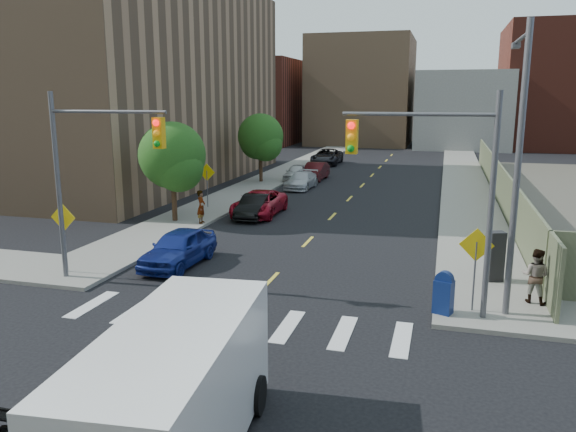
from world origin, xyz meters
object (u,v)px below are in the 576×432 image
Objects in this scene: mailbox at (444,293)px; pedestrian_west at (201,207)px; parked_car_red at (259,203)px; parked_car_silver at (301,180)px; parked_car_black at (255,206)px; parked_car_white at (297,173)px; parked_car_grey at (327,157)px; payphone at (495,256)px; parked_car_maroon at (315,171)px; pedestrian_east at (535,276)px; cargo_van at (177,388)px; parked_car_blue at (179,248)px.

pedestrian_west is at bearing 162.23° from mailbox.
parked_car_silver is (0.00, 9.99, -0.08)m from parked_car_red.
parked_car_black is 1.01× the size of parked_car_white.
pedestrian_west is (-0.80, -29.08, 0.25)m from parked_car_grey.
parked_car_red is 15.45m from payphone.
parked_car_white is at bearing -10.45° from pedestrian_west.
mailbox is (10.50, -27.87, 0.10)m from parked_car_maroon.
payphone is at bearing -40.36° from pedestrian_east.
pedestrian_west reaches higher than parked_car_grey.
parked_car_black is 15.42m from parked_car_maroon.
parked_car_maroon is at bearing 93.26° from cargo_van.
payphone reaches higher than parked_car_red.
parked_car_black reaches higher than parked_car_silver.
cargo_van is (5.68, -31.74, 0.80)m from parked_car_silver.
parked_car_red is 4.03m from pedestrian_west.
parked_car_maroon is (0.00, 25.03, -0.03)m from parked_car_blue.
parked_car_blue is 12.75m from cargo_van.
parked_car_maroon reaches higher than parked_car_red.
parked_car_silver is at bearing 92.05° from parked_car_blue.
pedestrian_west reaches higher than parked_car_maroon.
parked_car_maroon reaches higher than parked_car_white.
parked_car_blue reaches higher than parked_car_silver.
parked_car_silver is 15.72m from parked_car_grey.
payphone is at bearing -55.76° from parked_car_silver.
parked_car_black is at bearing -16.80° from pedestrian_east.
parked_car_black is at bearing -90.92° from parked_car_red.
parked_car_silver is 2.44× the size of pedestrian_west.
cargo_van is (5.68, -21.75, 0.72)m from parked_car_red.
parked_car_black is at bearing 124.55° from payphone.
cargo_van is 3.32× the size of payphone.
cargo_van is (5.68, -11.39, 0.68)m from parked_car_blue.
parked_car_red is (0.00, 10.35, -0.04)m from parked_car_blue.
parked_car_grey is (-1.30, 26.39, 0.12)m from parked_car_black.
mailbox is (10.50, -2.83, 0.07)m from parked_car_blue.
parked_car_grey reaches higher than parked_car_red.
parked_car_white is at bearing 95.15° from parked_car_blue.
payphone is at bearing -37.80° from parked_car_black.
mailbox is at bearing -135.49° from payphone.
parked_car_blue is at bearing -88.94° from parked_car_grey.
parked_car_black is 14.44m from parked_car_white.
parked_car_white is at bearing -91.01° from parked_car_grey.
pedestrian_west is at bearing 137.19° from payphone.
parked_car_blue is 1.09× the size of parked_car_black.
parked_car_grey is (-1.30, 36.01, 0.04)m from parked_car_blue.
parked_car_silver is at bearing 102.02° from payphone.
parked_car_black is 17.11m from pedestrian_east.
parked_car_maroon is (1.30, 1.04, 0.03)m from parked_car_white.
cargo_van reaches higher than pedestrian_east.
parked_car_maroon is 2.35× the size of payphone.
parked_car_silver is 32.25m from cargo_van.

